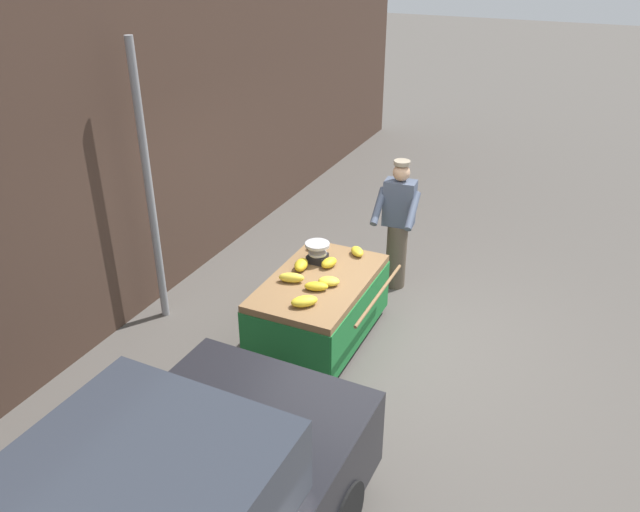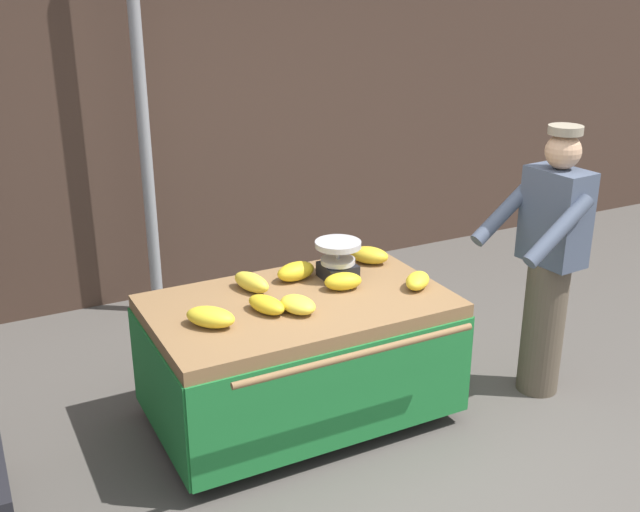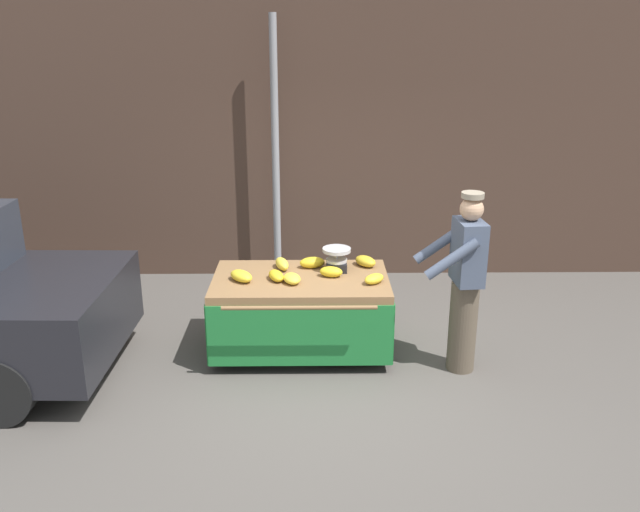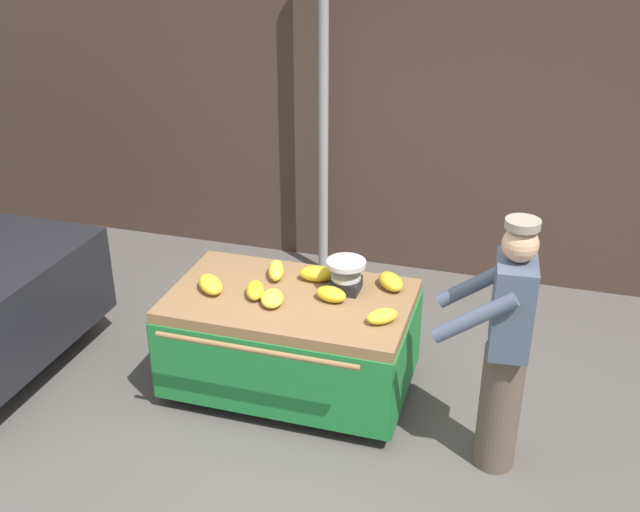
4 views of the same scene
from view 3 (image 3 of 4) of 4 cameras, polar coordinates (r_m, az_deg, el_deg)
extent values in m
plane|color=#514C47|center=(6.06, 1.32, -11.14)|extent=(60.00, 60.00, 0.00)
cube|color=#473328|center=(8.34, 0.70, 12.35)|extent=(16.00, 0.24, 4.17)
cylinder|color=gray|center=(7.99, -3.88, 8.67)|extent=(0.09, 0.09, 3.25)
cube|color=olive|center=(6.37, -1.70, -2.20)|extent=(1.70, 1.02, 0.08)
cylinder|color=black|center=(6.58, -8.41, -5.48)|extent=(0.05, 0.68, 0.68)
cylinder|color=#B7B7BC|center=(6.59, -8.67, -5.48)|extent=(0.01, 0.12, 0.12)
cylinder|color=black|center=(6.56, 5.11, -5.45)|extent=(0.05, 0.68, 0.68)
cylinder|color=#B7B7BC|center=(6.56, 5.37, -5.45)|extent=(0.01, 0.12, 0.12)
cylinder|color=#4C4742|center=(6.92, -1.61, -3.94)|extent=(0.05, 0.05, 0.70)
cube|color=#1E7233|center=(6.04, -1.74, -6.97)|extent=(1.70, 0.02, 0.60)
cube|color=#1E7233|center=(6.97, -1.60, -3.30)|extent=(1.70, 0.02, 0.60)
cube|color=#1E7233|center=(6.57, -9.13, -4.98)|extent=(0.02, 1.02, 0.60)
cube|color=#1E7233|center=(6.54, 5.83, -4.94)|extent=(0.02, 1.02, 0.60)
cylinder|color=olive|center=(5.72, -1.81, -4.51)|extent=(1.36, 0.04, 0.04)
cube|color=black|center=(6.52, 1.44, -0.90)|extent=(0.20, 0.20, 0.09)
cylinder|color=#B7B7BC|center=(6.49, 1.45, -0.07)|extent=(0.02, 0.02, 0.11)
cylinder|color=#B7B7BC|center=(6.46, 1.46, 0.54)|extent=(0.28, 0.28, 0.04)
cylinder|color=#B7B7BC|center=(6.50, 1.45, -0.36)|extent=(0.21, 0.21, 0.03)
ellipsoid|color=gold|center=(6.35, 0.97, -1.38)|extent=(0.25, 0.18, 0.10)
ellipsoid|color=yellow|center=(6.57, -3.32, -0.68)|extent=(0.19, 0.30, 0.11)
ellipsoid|color=yellow|center=(6.28, -6.85, -1.73)|extent=(0.30, 0.31, 0.10)
ellipsoid|color=yellow|center=(6.20, -2.45, -1.96)|extent=(0.22, 0.27, 0.09)
ellipsoid|color=gold|center=(6.28, -3.83, -1.71)|extent=(0.21, 0.28, 0.09)
ellipsoid|color=gold|center=(6.65, 3.97, -0.45)|extent=(0.28, 0.29, 0.11)
ellipsoid|color=yellow|center=(6.21, 4.73, -1.98)|extent=(0.25, 0.24, 0.09)
ellipsoid|color=gold|center=(6.59, -0.68, -0.57)|extent=(0.27, 0.18, 0.11)
cylinder|color=brown|center=(6.28, 12.29, -5.97)|extent=(0.26, 0.26, 0.88)
cube|color=#475166|center=(6.02, 12.77, 0.36)|extent=(0.26, 0.40, 0.58)
sphere|color=tan|center=(5.91, 13.05, 3.99)|extent=(0.21, 0.21, 0.21)
cylinder|color=gray|center=(5.88, 13.14, 5.17)|extent=(0.20, 0.20, 0.05)
cylinder|color=#475166|center=(5.76, 11.39, -0.27)|extent=(0.48, 0.13, 0.37)
cylinder|color=#475166|center=(6.15, 10.30, 1.01)|extent=(0.48, 0.13, 0.37)
cylinder|color=black|center=(7.26, -20.88, -4.57)|extent=(0.60, 0.19, 0.60)
camera|label=1|loc=(6.60, -62.93, 19.15)|focal=35.19mm
camera|label=2|loc=(3.02, -38.56, 5.81)|focal=42.94mm
camera|label=4|loc=(2.12, 46.57, 23.03)|focal=42.79mm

